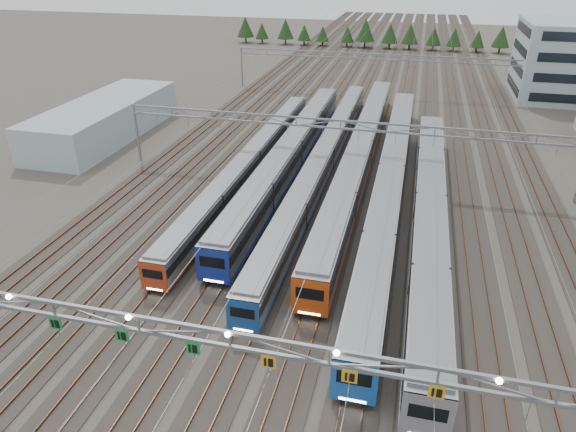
% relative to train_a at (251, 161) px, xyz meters
% --- Properties ---
extents(ground, '(400.00, 400.00, 0.00)m').
position_rel_train_a_xyz_m(ground, '(11.25, -38.65, -1.89)').
color(ground, '#47423A').
rests_on(ground, ground).
extents(track_bed, '(54.00, 260.00, 5.42)m').
position_rel_train_a_xyz_m(track_bed, '(11.25, 61.35, -0.40)').
color(track_bed, '#2D2823').
rests_on(track_bed, ground).
extents(train_a, '(2.53, 54.57, 3.29)m').
position_rel_train_a_xyz_m(train_a, '(0.00, 0.00, 0.00)').
color(train_a, black).
rests_on(train_a, ground).
extents(train_b, '(3.11, 56.44, 4.05)m').
position_rel_train_a_xyz_m(train_b, '(4.50, 3.16, 0.39)').
color(train_b, black).
rests_on(train_b, ground).
extents(train_c, '(2.64, 67.46, 3.43)m').
position_rel_train_a_xyz_m(train_c, '(9.00, 3.26, 0.07)').
color(train_c, black).
rests_on(train_c, ground).
extents(train_d, '(3.07, 66.54, 4.00)m').
position_rel_train_a_xyz_m(train_d, '(13.50, 5.88, 0.36)').
color(train_d, black).
rests_on(train_d, ground).
extents(train_e, '(3.03, 66.94, 3.95)m').
position_rel_train_a_xyz_m(train_e, '(18.00, -1.86, 0.33)').
color(train_e, black).
rests_on(train_e, ground).
extents(train_f, '(3.09, 55.38, 4.03)m').
position_rel_train_a_xyz_m(train_f, '(22.50, -9.30, 0.37)').
color(train_f, black).
rests_on(train_f, ground).
extents(gantry_near, '(56.36, 0.61, 8.08)m').
position_rel_train_a_xyz_m(gantry_near, '(11.20, -38.77, 5.19)').
color(gantry_near, gray).
rests_on(gantry_near, ground).
extents(gantry_mid, '(56.36, 0.36, 8.00)m').
position_rel_train_a_xyz_m(gantry_mid, '(11.25, 1.35, 4.49)').
color(gantry_mid, gray).
rests_on(gantry_mid, ground).
extents(gantry_far, '(56.36, 0.36, 8.00)m').
position_rel_train_a_xyz_m(gantry_far, '(11.25, 46.35, 4.49)').
color(gantry_far, gray).
rests_on(gantry_far, ground).
extents(west_shed, '(10.00, 30.00, 5.46)m').
position_rel_train_a_xyz_m(west_shed, '(-26.89, 9.48, 0.84)').
color(west_shed, '#9DB2BB').
rests_on(west_shed, ground).
extents(treeline, '(87.50, 5.60, 7.02)m').
position_rel_train_a_xyz_m(treeline, '(7.20, 99.46, 2.34)').
color(treeline, '#332114').
rests_on(treeline, ground).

